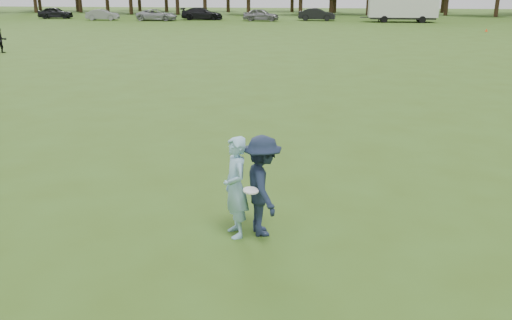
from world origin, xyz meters
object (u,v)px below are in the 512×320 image
object	(u,v)px
player_far_a	(1,40)
car_d	(202,14)
defender	(262,186)
player_far_d	(380,15)
car_e	(261,15)
cargo_trailer	(403,7)
car_f	(317,14)
thrower	(236,187)
car_b	(103,15)
car_a	(55,13)
field_cone	(486,30)
car_c	(157,15)

from	to	relation	value
player_far_a	car_d	xyz separation A→B (m)	(5.49, 36.36, -0.06)
defender	player_far_d	size ratio (longest dim) A/B	1.09
defender	car_e	bearing A→B (deg)	-13.37
car_e	cargo_trailer	bearing A→B (deg)	-88.51
car_d	car_f	distance (m)	14.69
thrower	car_b	xyz separation A→B (m)	(-26.71, 59.27, -0.25)
defender	thrower	bearing A→B (deg)	84.70
defender	car_f	bearing A→B (deg)	-19.92
car_a	cargo_trailer	bearing A→B (deg)	-99.57
thrower	field_cone	xyz separation A→B (m)	(16.95, 47.12, -0.77)
defender	car_d	bearing A→B (deg)	-6.48
car_c	field_cone	world-z (taller)	car_c
car_f	defender	bearing A→B (deg)	-176.26
car_c	cargo_trailer	xyz separation A→B (m)	(30.15, 0.81, 1.07)
car_a	thrower	bearing A→B (deg)	-158.22
defender	car_e	distance (m)	60.50
car_a	car_f	xyz separation A→B (m)	(34.69, -0.02, 0.00)
thrower	car_e	world-z (taller)	thrower
car_a	car_e	world-z (taller)	car_a
player_far_a	cargo_trailer	size ratio (longest dim) A/B	0.18
car_e	field_cone	size ratio (longest dim) A/B	14.76
player_far_a	car_c	distance (m)	34.04
car_d	field_cone	world-z (taller)	car_d
field_cone	car_f	bearing A→B (deg)	138.40
field_cone	thrower	bearing A→B (deg)	-109.79
thrower	defender	world-z (taller)	thrower
player_far_a	car_e	xyz separation A→B (m)	(13.29, 35.02, -0.08)
car_d	defender	bearing A→B (deg)	-170.80
player_far_d	car_a	xyz separation A→B (m)	(-42.27, 2.47, -0.09)
player_far_d	car_f	distance (m)	7.97
player_far_a	car_a	distance (m)	39.44
car_d	car_e	xyz separation A→B (m)	(7.79, -1.34, -0.01)
car_d	car_e	world-z (taller)	car_d
thrower	car_b	world-z (taller)	thrower
car_f	car_b	bearing A→B (deg)	99.08
thrower	car_c	size ratio (longest dim) A/B	0.37
car_a	car_d	bearing A→B (deg)	-98.13
defender	player_far_a	distance (m)	32.25
defender	field_cone	world-z (taller)	defender
cargo_trailer	car_f	bearing A→B (deg)	169.99
car_b	cargo_trailer	world-z (taller)	cargo_trailer
car_c	car_f	world-z (taller)	car_f
car_b	cargo_trailer	distance (m)	37.32
car_e	field_cone	distance (m)	26.89
car_c	thrower	bearing A→B (deg)	-161.35
player_far_a	car_d	size ratio (longest dim) A/B	0.31
thrower	field_cone	size ratio (longest dim) A/B	6.16
thrower	field_cone	distance (m)	50.08
player_far_d	car_d	distance (m)	22.37
car_b	car_f	size ratio (longest dim) A/B	0.89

